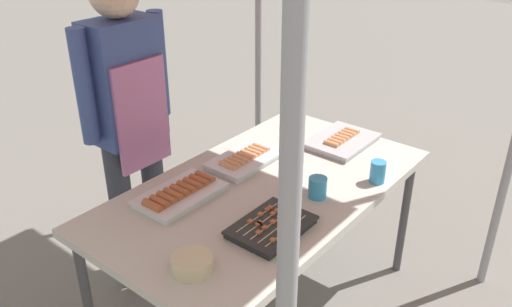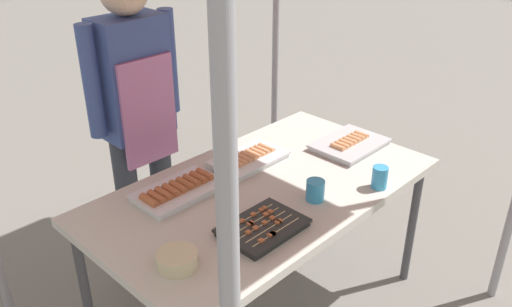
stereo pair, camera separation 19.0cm
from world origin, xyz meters
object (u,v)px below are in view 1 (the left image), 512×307
object	(u,v)px
stall_table	(264,196)
drink_cup_near_edge	(318,188)
tray_grilled_sausages	(245,159)
condiment_bowl	(192,264)
tray_spring_rolls	(180,194)
vendor_woman	(128,110)
tray_pork_links	(342,140)
drink_cup_by_wok	(378,172)
tray_meat_skewers	(271,227)

from	to	relation	value
stall_table	drink_cup_near_edge	xyz separation A→B (m)	(0.07, -0.24, 0.10)
tray_grilled_sausages	condiment_bowl	size ratio (longest dim) A/B	2.50
tray_spring_rolls	vendor_woman	xyz separation A→B (m)	(0.15, 0.50, 0.22)
tray_pork_links	tray_spring_rolls	distance (m)	0.95
condiment_bowl	drink_cup_by_wok	bearing A→B (deg)	-12.33
tray_meat_skewers	tray_spring_rolls	bearing A→B (deg)	97.66
condiment_bowl	drink_cup_near_edge	distance (m)	0.70
tray_meat_skewers	tray_pork_links	size ratio (longest dim) A/B	0.88
tray_spring_rolls	condiment_bowl	size ratio (longest dim) A/B	2.58
condiment_bowl	vendor_woman	size ratio (longest dim) A/B	0.09
tray_spring_rolls	condiment_bowl	bearing A→B (deg)	-128.76
drink_cup_near_edge	tray_grilled_sausages	bearing A→B (deg)	84.67
condiment_bowl	tray_meat_skewers	bearing A→B (deg)	-10.66
tray_pork_links	condiment_bowl	bearing A→B (deg)	-174.48
stall_table	drink_cup_near_edge	distance (m)	0.27
tray_spring_rolls	vendor_woman	distance (m)	0.56
tray_meat_skewers	condiment_bowl	xyz separation A→B (m)	(-0.37, 0.07, 0.01)
condiment_bowl	tray_pork_links	bearing A→B (deg)	5.52
stall_table	tray_meat_skewers	xyz separation A→B (m)	(-0.25, -0.23, 0.07)
drink_cup_by_wok	stall_table	bearing A→B (deg)	133.21
tray_grilled_sausages	drink_cup_by_wok	xyz separation A→B (m)	(0.24, -0.59, 0.03)
tray_meat_skewers	drink_cup_by_wok	distance (m)	0.63
condiment_bowl	drink_cup_near_edge	xyz separation A→B (m)	(0.70, -0.07, 0.02)
stall_table	drink_cup_by_wok	size ratio (longest dim) A/B	15.34
stall_table	tray_grilled_sausages	bearing A→B (deg)	61.61
drink_cup_by_wok	vendor_woman	xyz separation A→B (m)	(-0.52, 1.10, 0.19)
tray_spring_rolls	tray_pork_links	bearing A→B (deg)	-16.25
tray_grilled_sausages	tray_meat_skewers	bearing A→B (deg)	-129.51
tray_grilled_sausages	tray_spring_rolls	distance (m)	0.43
tray_pork_links	condiment_bowl	xyz separation A→B (m)	(-1.22, -0.12, 0.01)
drink_cup_by_wok	condiment_bowl	bearing A→B (deg)	167.67
vendor_woman	stall_table	bearing A→B (deg)	103.12
stall_table	condiment_bowl	xyz separation A→B (m)	(-0.62, -0.16, 0.08)
tray_meat_skewers	drink_cup_near_edge	bearing A→B (deg)	-0.38
stall_table	tray_grilled_sausages	distance (m)	0.25
tray_spring_rolls	drink_cup_by_wok	bearing A→B (deg)	-41.77
stall_table	tray_spring_rolls	distance (m)	0.39
tray_grilled_sausages	drink_cup_by_wok	world-z (taller)	drink_cup_by_wok
tray_meat_skewers	condiment_bowl	world-z (taller)	condiment_bowl
drink_cup_near_edge	drink_cup_by_wok	xyz separation A→B (m)	(0.28, -0.14, 0.01)
stall_table	condiment_bowl	size ratio (longest dim) A/B	10.74
tray_grilled_sausages	vendor_woman	distance (m)	0.62
condiment_bowl	tray_grilled_sausages	bearing A→B (deg)	27.04
drink_cup_near_edge	drink_cup_by_wok	world-z (taller)	drink_cup_by_wok
tray_grilled_sausages	drink_cup_by_wok	size ratio (longest dim) A/B	3.57
tray_pork_links	vendor_woman	xyz separation A→B (m)	(-0.77, 0.76, 0.22)
vendor_woman	tray_spring_rolls	bearing A→B (deg)	73.57
condiment_bowl	vendor_woman	world-z (taller)	vendor_woman
stall_table	tray_pork_links	bearing A→B (deg)	-4.43
tray_pork_links	drink_cup_near_edge	size ratio (longest dim) A/B	3.99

